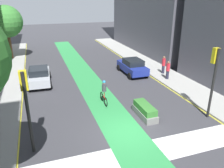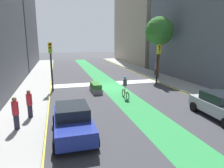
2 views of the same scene
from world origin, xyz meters
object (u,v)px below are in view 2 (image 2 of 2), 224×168
Objects in this scene: traffic_signal_near_right at (51,58)px; street_tree_near at (159,31)px; pedestrian_sidewalk_right_a at (29,104)px; pedestrian_sidewalk_right_b at (16,113)px; traffic_signal_near_left at (158,57)px; pedestrian_sidewalk_left_a at (156,69)px; car_blue_right_far at (73,121)px; cyclist_in_lane at (125,87)px; car_silver_left_far at (221,106)px; median_planter at (96,88)px.

traffic_signal_near_right is 13.20m from street_tree_near.
pedestrian_sidewalk_right_b is at bearing 72.65° from pedestrian_sidewalk_right_a.
pedestrian_sidewalk_left_a is (-2.46, -5.05, -2.03)m from traffic_signal_near_left.
traffic_signal_near_left is 2.49× the size of pedestrian_sidewalk_right_a.
car_blue_right_far is (-1.12, 9.67, -2.39)m from traffic_signal_near_right.
cyclist_in_lane reaches higher than car_blue_right_far.
traffic_signal_near_right is at bearing -83.42° from car_blue_right_far.
street_tree_near is at bearing -166.01° from traffic_signal_near_right.
car_blue_right_far is 2.46× the size of pedestrian_sidewalk_right_a.
traffic_signal_near_left reaches higher than car_blue_right_far.
pedestrian_sidewalk_left_a is 20.24m from pedestrian_sidewalk_right_b.
traffic_signal_near_left is 4.49m from street_tree_near.
car_silver_left_far is at bearing 136.52° from traffic_signal_near_right.
car_silver_left_far is (-10.22, 9.69, -2.39)m from traffic_signal_near_right.
car_silver_left_far is 15.07m from pedestrian_sidewalk_left_a.
pedestrian_sidewalk_right_b reaches higher than cyclist_in_lane.
car_blue_right_far is at bearing 129.72° from pedestrian_sidewalk_right_a.
pedestrian_sidewalk_right_a is at bearing 35.85° from street_tree_near.
pedestrian_sidewalk_left_a reaches higher than car_blue_right_far.
pedestrian_sidewalk_left_a is at bearing -112.37° from street_tree_near.
traffic_signal_near_left reaches higher than pedestrian_sidewalk_right_b.
car_blue_right_far is at bearing 50.11° from cyclist_in_lane.
traffic_signal_near_left is at bearing 64.07° from pedestrian_sidewalk_left_a.
street_tree_near reaches higher than traffic_signal_near_right.
cyclist_in_lane reaches higher than median_planter.
car_blue_right_far is at bearing 156.55° from pedestrian_sidewalk_right_b.
street_tree_near is (-14.29, -11.56, 4.70)m from pedestrian_sidewalk_right_b.
pedestrian_sidewalk_right_a is at bearing 79.76° from traffic_signal_near_right.
pedestrian_sidewalk_right_b is 18.98m from street_tree_near.
car_silver_left_far is (0.68, 9.69, -2.19)m from traffic_signal_near_left.
pedestrian_sidewalk_right_a is at bearing -107.35° from pedestrian_sidewalk_right_b.
traffic_signal_near_right reaches higher than car_blue_right_far.
cyclist_in_lane is 3.38m from median_planter.
pedestrian_sidewalk_left_a is (-3.14, -14.74, 0.17)m from car_silver_left_far.
traffic_signal_near_left is at bearing -146.26° from pedestrian_sidewalk_right_b.
traffic_signal_near_right reaches higher than pedestrian_sidewalk_left_a.
car_silver_left_far is at bearing 85.99° from traffic_signal_near_left.
pedestrian_sidewalk_left_a is (-14.59, -11.89, -0.06)m from pedestrian_sidewalk_right_a.
traffic_signal_near_left is (-10.89, -0.00, -0.19)m from traffic_signal_near_right.
traffic_signal_near_left is 13.93m from car_blue_right_far.
traffic_signal_near_right is at bearing 20.74° from pedestrian_sidewalk_left_a.
traffic_signal_near_right is 4.96m from median_planter.
cyclist_in_lane is at bearing 126.65° from median_planter.
pedestrian_sidewalk_right_b is (15.09, 13.49, 0.09)m from pedestrian_sidewalk_left_a.
pedestrian_sidewalk_right_b is at bearing -23.45° from car_blue_right_far.
pedestrian_sidewalk_right_a is 1.06× the size of pedestrian_sidewalk_left_a.
traffic_signal_near_right is 14.45m from pedestrian_sidewalk_left_a.
traffic_signal_near_right is 2.66× the size of pedestrian_sidewalk_right_a.
traffic_signal_near_left is 1.87× the size of median_planter.
cyclist_in_lane is at bearing -158.03° from pedestrian_sidewalk_right_a.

